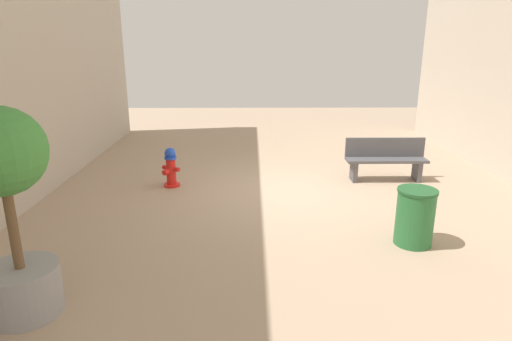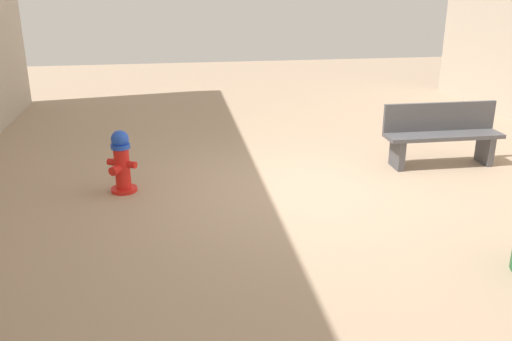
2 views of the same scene
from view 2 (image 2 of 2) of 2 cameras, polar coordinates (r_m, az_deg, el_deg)
The scene contains 3 objects.
ground_plane at distance 7.65m, azimuth 5.39°, elevation -2.10°, with size 23.40×23.40×0.00m, color tan.
fire_hydrant at distance 7.67m, azimuth -13.65°, elevation 0.91°, with size 0.42×0.41×0.86m.
bench_near at distance 8.99m, azimuth 18.52°, elevation 3.68°, with size 1.80×0.44×0.95m.
Camera 2 is at (1.79, 6.87, 2.83)m, focal length 38.94 mm.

